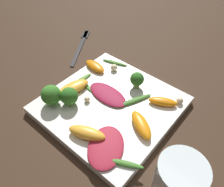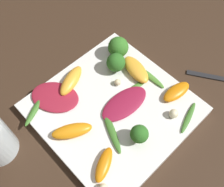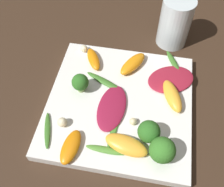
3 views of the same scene
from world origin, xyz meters
The scene contains 22 objects.
ground_plane centered at (0.00, 0.00, 0.00)m, with size 2.40×2.40×0.00m, color #382619.
plate centered at (0.00, 0.00, 0.01)m, with size 0.27×0.27×0.02m.
drinking_glass centered at (-0.20, 0.09, 0.06)m, with size 0.07×0.07×0.11m.
fork centered at (0.25, -0.15, 0.00)m, with size 0.12×0.17×0.01m.
radicchio_leaf_0 centered at (-0.07, 0.09, 0.02)m, with size 0.11×0.12×0.01m.
radicchio_leaf_1 centered at (0.02, -0.01, 0.02)m, with size 0.11×0.06×0.01m.
orange_segment_0 centered at (0.09, 0.03, 0.03)m, with size 0.05×0.08×0.02m.
orange_segment_1 centered at (0.11, -0.07, 0.03)m, with size 0.07×0.04×0.02m.
orange_segment_2 centered at (-0.09, 0.01, 0.03)m, with size 0.08×0.06×0.02m.
orange_segment_3 centered at (-0.09, -0.07, 0.03)m, with size 0.07×0.05×0.02m.
orange_segment_4 centered at (-0.02, 0.10, 0.03)m, with size 0.08×0.05×0.02m.
broccoli_floret_0 centered at (0.07, 0.06, 0.04)m, with size 0.04×0.04×0.04m.
broccoli_floret_1 centered at (0.10, 0.08, 0.04)m, with size 0.04×0.04×0.05m.
broccoli_floret_2 centered at (-0.01, -0.08, 0.04)m, with size 0.03×0.03×0.04m.
arugula_sprig_0 centered at (-0.04, -0.03, 0.02)m, with size 0.05×0.09×0.01m.
arugula_sprig_1 centered at (-0.12, 0.10, 0.02)m, with size 0.07×0.04×0.01m.
arugula_sprig_2 centered at (0.07, 0.00, 0.02)m, with size 0.07×0.02×0.00m.
arugula_sprig_3 centered at (0.10, -0.01, 0.02)m, with size 0.01×0.07×0.01m.
arugula_sprig_4 centered at (0.08, -0.12, 0.02)m, with size 0.07×0.03×0.01m.
macadamia_nut_0 centered at (0.07, -0.09, 0.03)m, with size 0.02×0.02×0.02m.
macadamia_nut_1 centered at (-0.12, -0.10, 0.03)m, with size 0.02×0.02×0.02m.
macadamia_nut_2 centered at (0.04, 0.03, 0.03)m, with size 0.01×0.01×0.01m.
Camera 1 is at (-0.22, 0.25, 0.38)m, focal length 35.00 mm.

